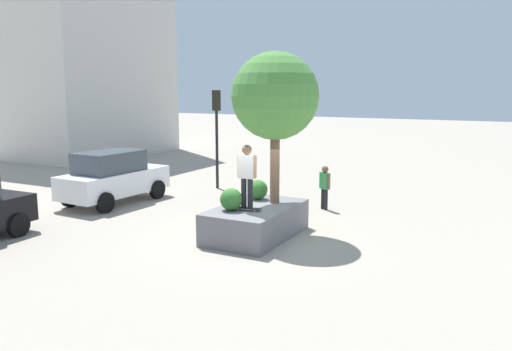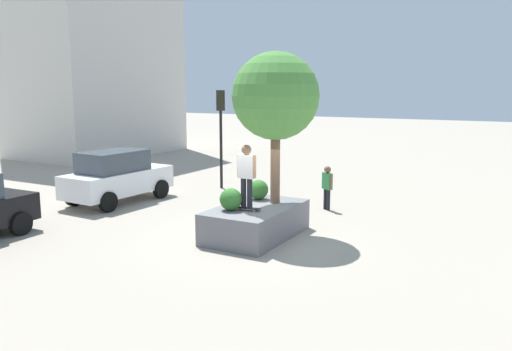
{
  "view_description": "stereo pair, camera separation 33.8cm",
  "coord_description": "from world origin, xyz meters",
  "views": [
    {
      "loc": [
        -12.43,
        -6.68,
        4.25
      ],
      "look_at": [
        0.27,
        -0.02,
        1.8
      ],
      "focal_mm": 36.02,
      "sensor_mm": 36.0,
      "label": 1
    },
    {
      "loc": [
        -12.27,
        -6.98,
        4.25
      ],
      "look_at": [
        0.27,
        -0.02,
        1.8
      ],
      "focal_mm": 36.02,
      "sensor_mm": 36.0,
      "label": 2
    }
  ],
  "objects": [
    {
      "name": "skateboard",
      "position": [
        -0.26,
        -0.02,
        0.95
      ],
      "size": [
        0.29,
        0.82,
        0.07
      ],
      "color": "black",
      "rests_on": "planter_ledge"
    },
    {
      "name": "boxwood_shrub",
      "position": [
        -0.47,
        0.36,
        1.21
      ],
      "size": [
        0.62,
        0.62,
        0.62
      ],
      "primitive_type": "sphere",
      "color": "#2D6628",
      "rests_on": "planter_ledge"
    },
    {
      "name": "planter_ledge",
      "position": [
        0.27,
        -0.02,
        0.45
      ],
      "size": [
        3.27,
        1.94,
        0.9
      ],
      "primitive_type": "cube",
      "color": "slate",
      "rests_on": "ground"
    },
    {
      "name": "hedge_clump",
      "position": [
        1.15,
        0.38,
        1.2
      ],
      "size": [
        0.6,
        0.6,
        0.6
      ],
      "primitive_type": "sphere",
      "color": "#2D6628",
      "rests_on": "planter_ledge"
    },
    {
      "name": "brick_midrise",
      "position": [
        12.0,
        18.12,
        8.07
      ],
      "size": [
        9.88,
        6.61,
        16.14
      ],
      "primitive_type": "cube",
      "color": "beige",
      "rests_on": "ground"
    },
    {
      "name": "skateboarder",
      "position": [
        -0.26,
        -0.02,
        1.98
      ],
      "size": [
        0.27,
        0.6,
        1.76
      ],
      "color": "black",
      "rests_on": "skateboard"
    },
    {
      "name": "plaza_tree",
      "position": [
        0.96,
        -0.28,
        4.0
      ],
      "size": [
        2.52,
        2.52,
        4.39
      ],
      "color": "brown",
      "rests_on": "planter_ledge"
    },
    {
      "name": "ground_plane",
      "position": [
        0.0,
        0.0,
        0.0
      ],
      "size": [
        120.0,
        120.0,
        0.0
      ],
      "primitive_type": "plane",
      "color": "#9E9384"
    },
    {
      "name": "traffic_light_corner",
      "position": [
        5.96,
        4.84,
        2.85
      ],
      "size": [
        0.36,
        0.37,
        4.16
      ],
      "color": "black",
      "rests_on": "ground"
    },
    {
      "name": "police_car",
      "position": [
        1.72,
        6.73,
        1.0
      ],
      "size": [
        4.28,
        2.12,
        1.96
      ],
      "color": "white",
      "rests_on": "ground"
    },
    {
      "name": "pedestrian_crossing",
      "position": [
        4.41,
        -0.59,
        0.9
      ],
      "size": [
        0.38,
        0.45,
        1.56
      ],
      "color": "black",
      "rests_on": "ground"
    }
  ]
}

